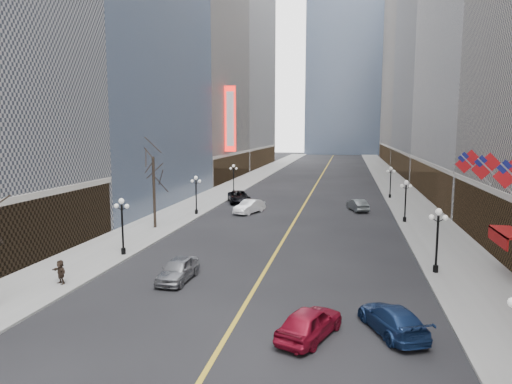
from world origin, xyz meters
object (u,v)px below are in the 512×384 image
at_px(streetlamp_east_3, 391,179).
at_px(car_nb_far, 239,197).
at_px(streetlamp_west_1, 122,220).
at_px(car_sb_far, 358,205).
at_px(streetlamp_west_2, 196,191).
at_px(streetlamp_east_1, 438,234).
at_px(car_nb_near, 178,269).
at_px(car_sb_near, 392,319).
at_px(streetlamp_east_2, 406,197).
at_px(car_nb_mid, 249,207).
at_px(streetlamp_west_3, 234,176).
at_px(car_sb_mid, 310,322).

height_order(streetlamp_east_3, car_nb_far, streetlamp_east_3).
height_order(streetlamp_west_1, car_sb_far, streetlamp_west_1).
height_order(streetlamp_west_2, car_sb_far, streetlamp_west_2).
height_order(streetlamp_east_1, car_nb_near, streetlamp_east_1).
xyz_separation_m(streetlamp_east_3, streetlamp_west_1, (-23.60, -36.00, 0.00)).
xyz_separation_m(car_nb_near, car_sb_near, (13.29, -5.41, -0.06)).
height_order(streetlamp_east_2, car_nb_far, streetlamp_east_2).
bearing_deg(car_sb_near, car_nb_mid, -88.59).
relative_size(streetlamp_west_2, streetlamp_west_3, 1.00).
bearing_deg(car_nb_far, car_sb_near, -86.20).
relative_size(car_nb_near, car_nb_far, 0.76).
bearing_deg(streetlamp_west_1, streetlamp_east_2, 37.33).
relative_size(streetlamp_east_3, car_sb_far, 1.02).
bearing_deg(car_sb_far, streetlamp_east_2, 108.20).
bearing_deg(car_nb_near, car_sb_far, 68.82).
bearing_deg(streetlamp_west_1, car_sb_far, 52.79).
bearing_deg(streetlamp_east_3, streetlamp_east_2, -90.00).
bearing_deg(car_nb_far, car_sb_far, -31.68).
bearing_deg(streetlamp_west_2, car_sb_near, -55.00).
relative_size(streetlamp_west_3, car_sb_far, 1.02).
xyz_separation_m(streetlamp_west_2, car_sb_far, (18.74, 6.68, -2.17)).
distance_m(streetlamp_west_3, car_sb_near, 50.31).
xyz_separation_m(streetlamp_east_2, car_sb_mid, (-7.81, -29.57, -2.13)).
bearing_deg(streetlamp_west_3, car_sb_mid, -71.64).
height_order(streetlamp_west_2, car_sb_mid, streetlamp_west_2).
relative_size(streetlamp_west_3, car_nb_mid, 0.93).
bearing_deg(streetlamp_east_1, streetlamp_west_2, 142.67).
bearing_deg(streetlamp_west_3, car_sb_far, -31.15).
bearing_deg(streetlamp_east_1, car_sb_mid, -124.03).
xyz_separation_m(streetlamp_west_1, car_nb_far, (2.80, 27.92, -2.08)).
bearing_deg(streetlamp_east_1, streetlamp_west_1, 180.00).
height_order(car_nb_far, car_sb_mid, car_nb_far).
xyz_separation_m(car_nb_far, car_sb_near, (16.96, -38.14, -0.12)).
bearing_deg(car_sb_near, streetlamp_east_1, -133.55).
distance_m(streetlamp_east_2, car_sb_mid, 30.66).
xyz_separation_m(streetlamp_east_2, car_sb_near, (-3.84, -28.22, -2.20)).
bearing_deg(car_sb_mid, car_sb_near, -139.53).
xyz_separation_m(streetlamp_east_2, streetlamp_east_3, (0.00, 18.00, 0.00)).
bearing_deg(streetlamp_east_3, car_sb_mid, -99.33).
xyz_separation_m(streetlamp_west_3, car_nb_mid, (5.88, -15.56, -2.10)).
bearing_deg(streetlamp_east_2, car_nb_near, -126.91).
height_order(streetlamp_west_3, car_nb_far, streetlamp_west_3).
bearing_deg(car_sb_far, streetlamp_east_1, 83.28).
xyz_separation_m(streetlamp_west_3, car_sb_near, (19.76, -46.22, -2.20)).
xyz_separation_m(car_sb_near, car_sb_far, (-1.02, 34.89, 0.03)).
distance_m(streetlamp_east_1, car_nb_far, 34.88).
height_order(streetlamp_west_3, car_nb_near, streetlamp_west_3).
xyz_separation_m(streetlamp_east_3, car_nb_far, (-20.80, -8.08, -2.08)).
xyz_separation_m(streetlamp_west_2, car_nb_far, (2.80, 9.92, -2.08)).
bearing_deg(car_sb_far, car_sb_mid, 67.48).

